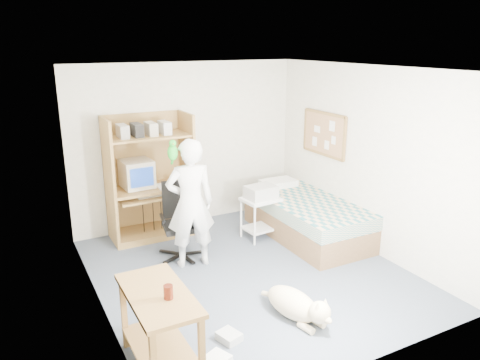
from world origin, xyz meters
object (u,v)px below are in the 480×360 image
(dog, at_px, (296,305))
(printer_cart, at_px, (261,211))
(office_chair, at_px, (180,231))
(person, at_px, (190,203))
(side_desk, at_px, (159,319))
(bed, at_px, (306,218))
(computer_hutch, at_px, (150,182))

(dog, xyz_separation_m, printer_cart, (0.73, 1.99, 0.25))
(office_chair, distance_m, person, 0.57)
(office_chair, bearing_deg, person, -71.74)
(side_desk, height_order, printer_cart, side_desk)
(bed, bearing_deg, printer_cart, 157.50)
(computer_hutch, distance_m, person, 1.19)
(dog, bearing_deg, printer_cart, 58.20)
(bed, xyz_separation_m, person, (-1.84, -0.06, 0.54))
(bed, relative_size, person, 1.21)
(computer_hutch, relative_size, bed, 0.89)
(office_chair, relative_size, person, 0.60)
(side_desk, xyz_separation_m, printer_cart, (2.22, 2.08, -0.09))
(side_desk, relative_size, dog, 1.02)
(computer_hutch, bearing_deg, person, -82.36)
(bed, height_order, dog, bed)
(side_desk, relative_size, person, 0.60)
(dog, height_order, printer_cart, printer_cart)
(computer_hutch, xyz_separation_m, bed, (2.00, -1.12, -0.53))
(side_desk, height_order, person, person)
(bed, xyz_separation_m, side_desk, (-2.85, -1.82, 0.21))
(computer_hutch, xyz_separation_m, office_chair, (0.12, -0.88, -0.46))
(person, bearing_deg, printer_cart, -154.40)
(computer_hutch, relative_size, side_desk, 1.80)
(computer_hutch, height_order, person, computer_hutch)
(bed, relative_size, side_desk, 2.02)
(person, bearing_deg, office_chair, -71.74)
(office_chair, xyz_separation_m, person, (0.04, -0.30, 0.48))
(office_chair, bearing_deg, side_desk, -104.37)
(computer_hutch, relative_size, person, 1.08)
(computer_hutch, distance_m, side_desk, 3.08)
(office_chair, relative_size, dog, 1.02)
(bed, height_order, printer_cart, bed)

